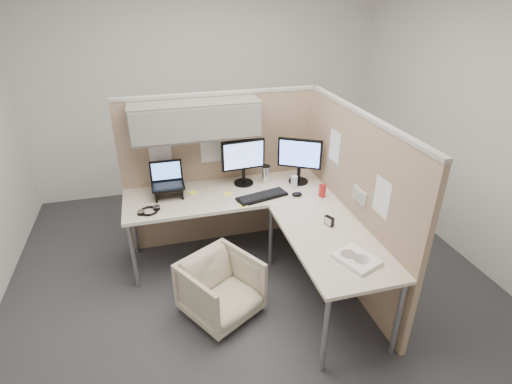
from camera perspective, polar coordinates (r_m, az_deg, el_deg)
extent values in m
plane|color=#313035|center=(3.90, -0.47, -13.02)|extent=(4.50, 4.50, 0.00)
cube|color=tan|center=(4.20, -4.96, 2.99)|extent=(2.00, 0.05, 1.60)
cube|color=#A8A399|center=(3.94, -5.45, 13.86)|extent=(2.00, 0.06, 0.03)
cube|color=slate|center=(3.81, -8.66, 10.18)|extent=(1.20, 0.34, 0.34)
cube|color=gray|center=(3.65, -8.30, 9.41)|extent=(1.18, 0.01, 0.30)
plane|color=white|center=(3.99, -13.63, 6.41)|extent=(0.26, 0.00, 0.26)
plane|color=white|center=(4.06, -6.45, 6.28)|extent=(0.26, 0.00, 0.26)
cube|color=tan|center=(3.66, 13.66, -1.62)|extent=(0.05, 2.00, 1.60)
cube|color=#A8A399|center=(3.36, 15.19, 10.67)|extent=(0.06, 2.00, 0.03)
cube|color=#A8A399|center=(4.47, 7.77, 4.35)|extent=(0.06, 0.06, 1.60)
cube|color=silver|center=(3.46, 14.67, -0.51)|extent=(0.02, 0.20, 0.12)
cube|color=gray|center=(3.45, 14.46, -0.54)|extent=(0.00, 0.16, 0.09)
plane|color=white|center=(3.80, 11.18, 6.43)|extent=(0.00, 0.26, 0.26)
plane|color=white|center=(3.17, 17.53, -0.70)|extent=(0.00, 0.26, 0.26)
cube|color=beige|center=(3.92, -3.93, -0.25)|extent=(2.00, 0.68, 0.03)
cube|color=beige|center=(3.29, 10.68, -6.58)|extent=(0.68, 1.30, 0.03)
cube|color=white|center=(3.63, -2.85, -2.62)|extent=(2.00, 0.02, 0.03)
cylinder|color=gray|center=(3.82, -17.10, -8.77)|extent=(0.04, 0.04, 0.70)
cylinder|color=gray|center=(4.31, -17.08, -4.34)|extent=(0.04, 0.04, 0.70)
cylinder|color=gray|center=(3.01, 9.84, -19.44)|extent=(0.04, 0.04, 0.70)
cylinder|color=gray|center=(3.25, 19.63, -16.67)|extent=(0.04, 0.04, 0.70)
cylinder|color=gray|center=(3.94, 2.12, -6.22)|extent=(0.04, 0.04, 0.70)
imported|color=beige|center=(3.44, -5.03, -13.23)|extent=(0.75, 0.74, 0.58)
cylinder|color=black|center=(4.07, -1.78, 1.31)|extent=(0.20, 0.20, 0.02)
cylinder|color=black|center=(4.04, -1.80, 2.37)|extent=(0.04, 0.04, 0.15)
cube|color=black|center=(3.95, -1.84, 5.33)|extent=(0.44, 0.07, 0.30)
cube|color=#8DA6F4|center=(3.93, -1.75, 5.23)|extent=(0.40, 0.04, 0.26)
cylinder|color=black|center=(4.13, 6.06, 1.54)|extent=(0.20, 0.20, 0.02)
cylinder|color=black|center=(4.10, 6.12, 2.59)|extent=(0.04, 0.04, 0.15)
cube|color=black|center=(4.01, 6.28, 5.51)|extent=(0.40, 0.25, 0.30)
cube|color=#5B83F9|center=(3.99, 6.23, 5.41)|extent=(0.35, 0.21, 0.26)
cube|color=black|center=(3.86, -12.43, 0.65)|extent=(0.27, 0.22, 0.01)
cube|color=black|center=(3.88, -14.14, -0.19)|extent=(0.02, 0.20, 0.11)
cube|color=black|center=(3.89, -10.58, 0.24)|extent=(0.02, 0.20, 0.11)
cube|color=black|center=(3.86, -12.45, 0.85)|extent=(0.31, 0.22, 0.02)
cube|color=black|center=(3.93, -12.73, 3.02)|extent=(0.31, 0.05, 0.20)
cube|color=#598CF2|center=(3.92, -12.72, 2.95)|extent=(0.27, 0.04, 0.16)
cube|color=black|center=(3.80, 0.86, -0.65)|extent=(0.51, 0.27, 0.02)
ellipsoid|color=black|center=(3.85, 5.88, -0.30)|extent=(0.11, 0.08, 0.04)
cylinder|color=silver|center=(4.08, 1.42, 2.55)|extent=(0.08, 0.08, 0.17)
cylinder|color=black|center=(4.04, 1.43, 3.72)|extent=(0.09, 0.09, 0.01)
cylinder|color=#B21E1E|center=(3.85, 9.45, 0.18)|extent=(0.07, 0.07, 0.12)
cylinder|color=silver|center=(4.00, 5.47, 1.48)|extent=(0.07, 0.07, 0.12)
cube|color=#FBFF43|center=(3.88, -4.11, -0.25)|extent=(0.08, 0.08, 0.01)
cube|color=#FBFF43|center=(3.67, -1.79, -1.85)|extent=(0.09, 0.09, 0.01)
cube|color=#FBFF43|center=(3.94, -8.97, -0.07)|extent=(0.10, 0.10, 0.01)
torus|color=black|center=(3.69, -15.03, -2.62)|extent=(0.21, 0.21, 0.02)
cylinder|color=black|center=(3.66, -16.10, -2.86)|extent=(0.06, 0.06, 0.03)
cylinder|color=black|center=(3.70, -14.01, -2.22)|extent=(0.06, 0.06, 0.03)
cube|color=white|center=(3.05, 14.16, -9.27)|extent=(0.33, 0.37, 0.03)
cylinder|color=silver|center=(3.03, 14.79, -9.27)|extent=(0.12, 0.12, 0.00)
cylinder|color=silver|center=(3.06, 13.09, -8.61)|extent=(0.12, 0.12, 0.00)
cube|color=black|center=(3.41, 10.43, -4.10)|extent=(0.06, 0.09, 0.08)
cube|color=white|center=(3.40, 10.23, -4.20)|extent=(0.03, 0.06, 0.06)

